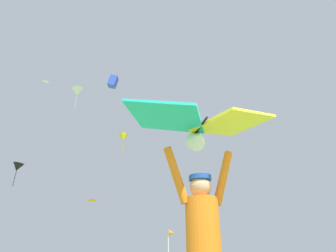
# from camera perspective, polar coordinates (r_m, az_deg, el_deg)

# --- Properties ---
(kite_flyer_person) EXTENTS (0.81, 0.38, 1.92)m
(kite_flyer_person) POSITION_cam_1_polar(r_m,az_deg,el_deg) (2.84, 7.66, -23.87)
(kite_flyer_person) COLOR #424751
(kite_flyer_person) RESTS_ON ground
(held_stunt_kite) EXTENTS (1.79, 1.04, 0.40)m
(held_stunt_kite) POSITION_cam_1_polar(r_m,az_deg,el_deg) (3.08, 6.73, 0.19)
(held_stunt_kite) COLOR black
(distant_kite_blue_mid_left) EXTENTS (0.99, 0.86, 1.12)m
(distant_kite_blue_mid_left) POSITION_cam_1_polar(r_m,az_deg,el_deg) (23.74, -11.75, 9.31)
(distant_kite_blue_mid_left) COLOR blue
(distant_kite_yellow_low_right) EXTENTS (1.77, 1.93, 3.20)m
(distant_kite_yellow_low_right) POSITION_cam_1_polar(r_m,az_deg,el_deg) (39.80, -9.60, -2.52)
(distant_kite_yellow_low_right) COLOR yellow
(distant_kite_white_far_center) EXTENTS (0.87, 0.86, 0.26)m
(distant_kite_white_far_center) POSITION_cam_1_polar(r_m,az_deg,el_deg) (35.00, -24.78, 8.74)
(distant_kite_white_far_center) COLOR white
(distant_kite_white_low_left) EXTENTS (1.32, 1.23, 2.51)m
(distant_kite_white_low_left) POSITION_cam_1_polar(r_m,az_deg,el_deg) (28.72, -18.88, 6.89)
(distant_kite_white_low_left) COLOR white
(distant_kite_orange_mid_right) EXTENTS (1.07, 1.07, 0.19)m
(distant_kite_orange_mid_right) POSITION_cam_1_polar(r_m,az_deg,el_deg) (28.15, -15.93, -15.01)
(distant_kite_orange_mid_right) COLOR orange
(distant_kite_black_overhead_distant) EXTENTS (1.27, 1.26, 2.21)m
(distant_kite_black_overhead_distant) POSITION_cam_1_polar(r_m,az_deg,el_deg) (27.71, -29.62, -7.67)
(distant_kite_black_overhead_distant) COLOR black
(marker_flag) EXTENTS (0.30, 0.24, 1.82)m
(marker_flag) POSITION_cam_1_polar(r_m,az_deg,el_deg) (11.83, 0.66, -22.54)
(marker_flag) COLOR silver
(marker_flag) RESTS_ON ground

